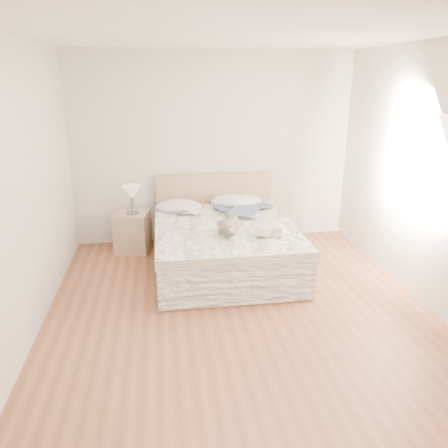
{
  "coord_description": "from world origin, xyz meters",
  "views": [
    {
      "loc": [
        -0.75,
        -3.98,
        2.35
      ],
      "look_at": [
        -0.02,
        1.05,
        0.62
      ],
      "focal_mm": 35.0,
      "sensor_mm": 36.0,
      "label": 1
    }
  ],
  "objects_px": {
    "nightstand": "(132,232)",
    "photo_book": "(188,212)",
    "bed": "(224,243)",
    "table_lamp": "(131,194)",
    "childrens_book": "(270,233)",
    "teddy_bear": "(227,231)"
  },
  "relations": [
    {
      "from": "nightstand",
      "to": "photo_book",
      "type": "xyz_separation_m",
      "value": [
        0.77,
        -0.28,
        0.35
      ]
    },
    {
      "from": "bed",
      "to": "table_lamp",
      "type": "distance_m",
      "value": 1.44
    },
    {
      "from": "photo_book",
      "to": "childrens_book",
      "type": "distance_m",
      "value": 1.3
    },
    {
      "from": "table_lamp",
      "to": "childrens_book",
      "type": "xyz_separation_m",
      "value": [
        1.62,
        -1.2,
        -0.21
      ]
    },
    {
      "from": "bed",
      "to": "nightstand",
      "type": "relative_size",
      "value": 3.83
    },
    {
      "from": "teddy_bear",
      "to": "table_lamp",
      "type": "bearing_deg",
      "value": 155.81
    },
    {
      "from": "childrens_book",
      "to": "table_lamp",
      "type": "bearing_deg",
      "value": 163.5
    },
    {
      "from": "bed",
      "to": "nightstand",
      "type": "height_order",
      "value": "bed"
    },
    {
      "from": "nightstand",
      "to": "childrens_book",
      "type": "bearing_deg",
      "value": -37.01
    },
    {
      "from": "table_lamp",
      "to": "childrens_book",
      "type": "bearing_deg",
      "value": -36.6
    },
    {
      "from": "nightstand",
      "to": "photo_book",
      "type": "height_order",
      "value": "photo_book"
    },
    {
      "from": "bed",
      "to": "table_lamp",
      "type": "xyz_separation_m",
      "value": [
        -1.17,
        0.65,
        0.53
      ]
    },
    {
      "from": "bed",
      "to": "childrens_book",
      "type": "distance_m",
      "value": 0.79
    },
    {
      "from": "childrens_book",
      "to": "photo_book",
      "type": "bearing_deg",
      "value": 152.55
    },
    {
      "from": "bed",
      "to": "table_lamp",
      "type": "relative_size",
      "value": 5.49
    },
    {
      "from": "teddy_bear",
      "to": "nightstand",
      "type": "bearing_deg",
      "value": 155.51
    },
    {
      "from": "nightstand",
      "to": "teddy_bear",
      "type": "bearing_deg",
      "value": -44.82
    },
    {
      "from": "photo_book",
      "to": "childrens_book",
      "type": "height_order",
      "value": "same"
    },
    {
      "from": "nightstand",
      "to": "table_lamp",
      "type": "bearing_deg",
      "value": -55.36
    },
    {
      "from": "nightstand",
      "to": "photo_book",
      "type": "bearing_deg",
      "value": -20.04
    },
    {
      "from": "nightstand",
      "to": "teddy_bear",
      "type": "relative_size",
      "value": 1.59
    },
    {
      "from": "bed",
      "to": "photo_book",
      "type": "bearing_deg",
      "value": 136.5
    }
  ]
}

